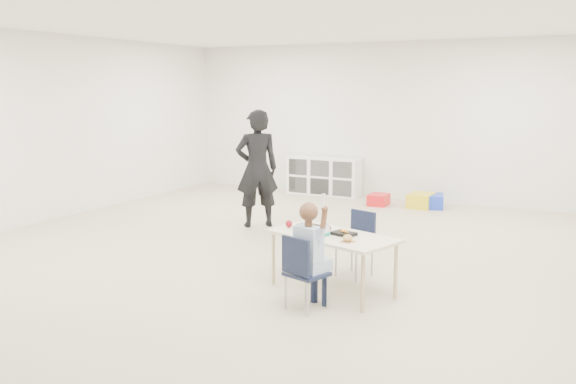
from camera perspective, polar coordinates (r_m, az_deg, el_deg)
The scene contains 16 objects.
room at distance 7.02m, azimuth -1.86°, elevation 4.90°, with size 9.00×9.02×2.80m.
table at distance 6.04m, azimuth 4.17°, elevation -6.60°, with size 1.39×0.97×0.58m.
chair_near at distance 5.55m, azimuth 1.77°, elevation -7.50°, with size 0.34×0.32×0.69m, color black, non-canonical shape.
chair_far at distance 6.52m, azimuth 6.22°, elevation -4.92°, with size 0.34×0.32×0.69m, color black, non-canonical shape.
child at distance 5.49m, azimuth 1.78°, elevation -5.51°, with size 0.46×0.46×1.09m, color #AABEE6, non-canonical shape.
lunch_tray_near at distance 5.95m, azimuth 5.24°, elevation -3.90°, with size 0.22×0.16×0.03m, color black.
lunch_tray_far at distance 6.24m, azimuth 1.98°, elevation -3.21°, with size 0.22×0.16×0.03m, color black.
milk_carton at distance 5.88m, azimuth 3.48°, elevation -3.69°, with size 0.07×0.07×0.10m, color white.
bread_roll at distance 5.69m, azimuth 5.60°, elevation -4.32°, with size 0.09×0.09×0.07m, color #D9AC59.
apple_near at distance 6.06m, azimuth 3.74°, elevation -3.42°, with size 0.07×0.07×0.07m, color maroon.
apple_far at distance 6.25m, azimuth 0.08°, elevation -3.00°, with size 0.07×0.07×0.07m, color maroon.
cubby_shelf at distance 11.48m, azimuth 3.38°, elevation 1.49°, with size 1.40×0.40×0.70m, color white.
adult at distance 8.75m, azimuth -2.92°, elevation 2.20°, with size 0.62×0.40×1.69m, color black.
bin_red at distance 10.56m, azimuth 8.48°, elevation -0.71°, with size 0.31×0.40×0.19m, color red.
bin_yellow at distance 10.49m, azimuth 12.35°, elevation -0.78°, with size 0.38×0.49×0.24m, color gold.
bin_blue at distance 10.51m, azimuth 13.33°, elevation -0.83°, with size 0.36×0.47×0.23m, color #1A35C3.
Camera 1 is at (3.42, -6.10, 1.99)m, focal length 38.00 mm.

